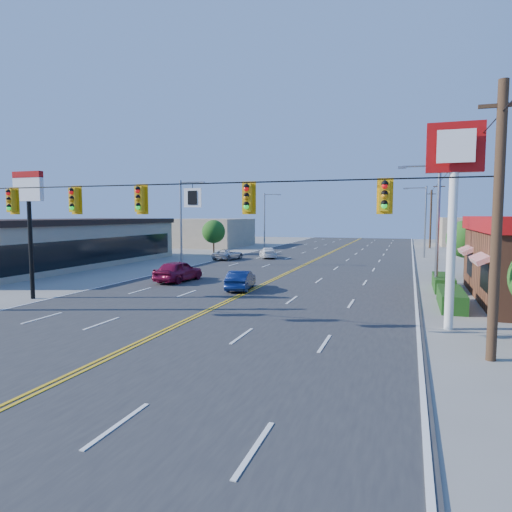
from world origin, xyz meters
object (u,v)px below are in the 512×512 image
(signal_span, at_px, (163,212))
(car_blue, at_px, (241,281))
(pizza_hut_sign, at_px, (29,208))
(kfc_pylon, at_px, (454,184))
(car_magenta, at_px, (178,272))
(car_silver, at_px, (228,255))
(car_white, at_px, (268,253))

(signal_span, bearing_deg, car_blue, 93.18)
(pizza_hut_sign, relative_size, car_blue, 1.84)
(kfc_pylon, xyz_separation_m, car_magenta, (-17.19, 8.41, -5.29))
(kfc_pylon, distance_m, pizza_hut_sign, 22.02)
(car_blue, bearing_deg, car_silver, -74.47)
(car_magenta, bearing_deg, signal_span, 120.48)
(kfc_pylon, relative_size, car_silver, 2.12)
(signal_span, bearing_deg, kfc_pylon, 19.78)
(signal_span, xyz_separation_m, car_blue, (-0.58, 10.44, -4.27))
(kfc_pylon, distance_m, car_magenta, 19.85)
(car_white, relative_size, car_silver, 1.00)
(car_magenta, bearing_deg, car_white, -87.92)
(signal_span, height_order, car_white, signal_span)
(pizza_hut_sign, bearing_deg, signal_span, -20.19)
(signal_span, distance_m, car_blue, 11.30)
(kfc_pylon, bearing_deg, car_magenta, 153.94)
(kfc_pylon, distance_m, car_white, 32.50)
(signal_span, bearing_deg, pizza_hut_sign, 159.81)
(car_magenta, height_order, car_blue, car_magenta)
(pizza_hut_sign, distance_m, car_magenta, 10.65)
(car_blue, distance_m, car_white, 21.60)
(pizza_hut_sign, height_order, car_white, pizza_hut_sign)
(signal_span, distance_m, car_silver, 29.97)
(kfc_pylon, xyz_separation_m, car_silver, (-19.83, 24.35, -5.49))
(car_white, bearing_deg, car_silver, 19.66)
(car_magenta, distance_m, car_silver, 16.16)
(car_white, bearing_deg, signal_span, 76.33)
(pizza_hut_sign, height_order, car_magenta, pizza_hut_sign)
(car_white, height_order, car_silver, car_white)
(car_silver, bearing_deg, car_blue, 124.25)
(pizza_hut_sign, distance_m, car_blue, 12.98)
(kfc_pylon, distance_m, car_silver, 31.87)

